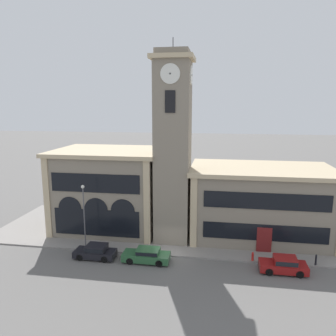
{
  "coord_description": "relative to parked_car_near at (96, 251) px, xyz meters",
  "views": [
    {
      "loc": [
        5.02,
        -30.34,
        15.01
      ],
      "look_at": [
        -0.22,
        2.44,
        8.65
      ],
      "focal_mm": 35.0,
      "sensor_mm": 36.0,
      "label": 1
    }
  ],
  "objects": [
    {
      "name": "town_hall_left_wing",
      "position": [
        -1.33,
        8.43,
        4.19
      ],
      "size": [
        12.87,
        9.9,
        9.8
      ],
      "color": "gray",
      "rests_on": "ground_plane"
    },
    {
      "name": "clock_tower",
      "position": [
        6.92,
        5.71,
        9.64
      ],
      "size": [
        4.41,
        4.41,
        21.8
      ],
      "color": "gray",
      "rests_on": "ground_plane"
    },
    {
      "name": "parked_car_near",
      "position": [
        0.0,
        0.0,
        0.0
      ],
      "size": [
        4.1,
        1.81,
        1.4
      ],
      "rotation": [
        0.0,
        0.0,
        3.14
      ],
      "color": "black",
      "rests_on": "ground_plane"
    },
    {
      "name": "parked_car_far",
      "position": [
        18.0,
        0.0,
        0.04
      ],
      "size": [
        4.22,
        1.85,
        1.47
      ],
      "rotation": [
        0.0,
        0.0,
        3.14
      ],
      "color": "maroon",
      "rests_on": "ground_plane"
    },
    {
      "name": "parked_car_mid",
      "position": [
        5.22,
        0.0,
        -0.01
      ],
      "size": [
        4.6,
        1.81,
        1.37
      ],
      "rotation": [
        0.0,
        0.0,
        3.14
      ],
      "color": "#285633",
      "rests_on": "ground_plane"
    },
    {
      "name": "sidewalk_kerb",
      "position": [
        6.91,
        8.24,
        -0.66
      ],
      "size": [
        42.83,
        13.64,
        0.15
      ],
      "color": "gray",
      "rests_on": "ground_plane"
    },
    {
      "name": "town_hall_right_wing",
      "position": [
        16.7,
        8.44,
        3.37
      ],
      "size": [
        15.96,
        9.9,
        8.16
      ],
      "color": "gray",
      "rests_on": "ground_plane"
    },
    {
      "name": "fire_hydrant",
      "position": [
        15.4,
        1.63,
        -0.16
      ],
      "size": [
        0.22,
        0.22,
        0.87
      ],
      "color": "red",
      "rests_on": "sidewalk_kerb"
    },
    {
      "name": "street_lamp",
      "position": [
        -1.83,
        1.81,
        3.81
      ],
      "size": [
        0.36,
        0.36,
        6.85
      ],
      "color": "#4C4C51",
      "rests_on": "sidewalk_kerb"
    },
    {
      "name": "bollard",
      "position": [
        21.22,
        1.65,
        -0.06
      ],
      "size": [
        0.18,
        0.18,
        1.06
      ],
      "color": "black",
      "rests_on": "sidewalk_kerb"
    },
    {
      "name": "ground_plane",
      "position": [
        6.91,
        1.42,
        -0.73
      ],
      "size": [
        300.0,
        300.0,
        0.0
      ],
      "primitive_type": "plane",
      "color": "#605E5B"
    }
  ]
}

